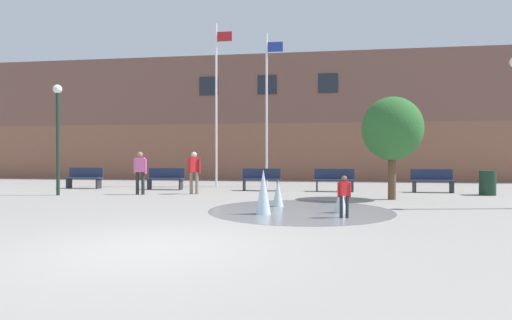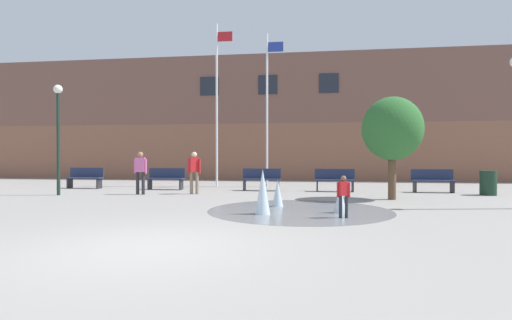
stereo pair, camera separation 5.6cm
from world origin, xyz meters
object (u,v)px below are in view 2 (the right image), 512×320
(park_bench_far_left, at_px, (85,177))
(lamp_post_left_lane, at_px, (58,123))
(child_running, at_px, (343,193))
(park_bench_under_left_flagpole, at_px, (261,179))
(street_tree_near_building, at_px, (392,129))
(adult_in_red, at_px, (194,169))
(park_bench_far_right, at_px, (433,180))
(park_bench_center, at_px, (335,180))
(flagpole_left, at_px, (217,100))
(trash_can, at_px, (488,183))
(flagpole_right, at_px, (268,105))
(park_bench_left_of_flagpoles, at_px, (166,178))
(adult_near_bench, at_px, (140,169))

(park_bench_far_left, xyz_separation_m, lamp_post_left_lane, (0.77, -3.00, 2.15))
(park_bench_far_left, bearing_deg, child_running, -33.13)
(park_bench_under_left_flagpole, xyz_separation_m, street_tree_near_building, (4.70, -2.76, 1.84))
(park_bench_far_left, xyz_separation_m, adult_in_red, (5.57, -1.87, 0.45))
(park_bench_far_right, relative_size, adult_in_red, 1.01)
(park_bench_center, xyz_separation_m, flagpole_left, (-5.33, 1.97, 3.59))
(street_tree_near_building, bearing_deg, trash_can, 27.85)
(park_bench_under_left_flagpole, bearing_deg, adult_in_red, -141.81)
(child_running, bearing_deg, flagpole_right, -98.30)
(flagpole_left, bearing_deg, park_bench_far_left, -160.98)
(park_bench_left_of_flagpoles, relative_size, flagpole_right, 0.23)
(park_bench_far_left, height_order, park_bench_under_left_flagpole, same)
(park_bench_left_of_flagpoles, xyz_separation_m, flagpole_right, (4.16, 2.00, 3.30))
(child_running, height_order, flagpole_right, flagpole_right)
(park_bench_far_right, height_order, adult_near_bench, adult_near_bench)
(street_tree_near_building, bearing_deg, park_bench_far_left, 167.46)
(park_bench_left_of_flagpoles, xyz_separation_m, trash_can, (12.58, -0.72, -0.03))
(park_bench_left_of_flagpoles, height_order, street_tree_near_building, street_tree_near_building)
(park_bench_far_left, xyz_separation_m, child_running, (10.70, -6.99, 0.10))
(park_bench_center, height_order, street_tree_near_building, street_tree_near_building)
(adult_near_bench, height_order, lamp_post_left_lane, lamp_post_left_lane)
(street_tree_near_building, bearing_deg, park_bench_center, 121.89)
(adult_near_bench, height_order, street_tree_near_building, street_tree_near_building)
(adult_in_red, distance_m, street_tree_near_building, 7.22)
(adult_in_red, relative_size, flagpole_right, 0.22)
(park_bench_under_left_flagpole, xyz_separation_m, trash_can, (8.47, -0.77, -0.03))
(park_bench_under_left_flagpole, distance_m, street_tree_near_building, 5.75)
(park_bench_far_left, xyz_separation_m, trash_can, (16.36, -0.81, -0.03))
(park_bench_left_of_flagpoles, bearing_deg, park_bench_far_left, 178.72)
(adult_near_bench, xyz_separation_m, street_tree_near_building, (8.95, -0.47, 1.39))
(park_bench_center, bearing_deg, park_bench_far_left, 179.71)
(park_bench_far_left, distance_m, park_bench_far_right, 14.68)
(park_bench_center, bearing_deg, park_bench_left_of_flagpoles, -179.76)
(park_bench_under_left_flagpole, height_order, flagpole_left, flagpole_left)
(park_bench_far_right, xyz_separation_m, flagpole_left, (-9.13, 1.84, 3.59))
(flagpole_left, height_order, lamp_post_left_lane, flagpole_left)
(child_running, bearing_deg, adult_in_red, -70.48)
(park_bench_under_left_flagpole, distance_m, flagpole_right, 3.83)
(park_bench_far_left, xyz_separation_m, park_bench_far_right, (14.68, 0.07, 0.00))
(park_bench_center, xyz_separation_m, lamp_post_left_lane, (-10.11, -2.94, 2.15))
(lamp_post_left_lane, distance_m, street_tree_near_building, 11.82)
(flagpole_right, height_order, street_tree_near_building, flagpole_right)
(park_bench_far_left, distance_m, child_running, 12.78)
(park_bench_far_right, relative_size, lamp_post_left_lane, 0.40)
(adult_in_red, distance_m, trash_can, 10.85)
(park_bench_under_left_flagpole, height_order, park_bench_center, same)
(flagpole_right, bearing_deg, park_bench_far_right, -15.28)
(park_bench_under_left_flagpole, bearing_deg, park_bench_far_left, 179.71)
(park_bench_far_left, bearing_deg, flagpole_left, 19.02)
(flagpole_left, xyz_separation_m, trash_can, (10.81, -2.72, -3.62))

